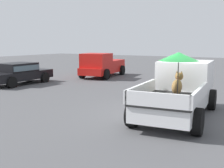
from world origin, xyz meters
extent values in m
plane|color=#4C4C4F|center=(0.00, 0.00, 0.00)|extent=(80.00, 80.00, 0.00)
cylinder|color=black|center=(1.64, 1.15, 0.40)|extent=(0.82, 0.36, 0.80)
cylinder|color=black|center=(1.84, -0.80, 0.40)|extent=(0.82, 0.36, 0.80)
cylinder|color=black|center=(-1.84, 0.80, 0.40)|extent=(0.82, 0.36, 0.80)
cylinder|color=black|center=(-1.64, -1.15, 0.40)|extent=(0.82, 0.36, 0.80)
cube|color=white|center=(0.00, 0.00, 0.57)|extent=(5.16, 2.29, 0.50)
cube|color=white|center=(1.39, 0.14, 1.36)|extent=(2.28, 2.06, 1.08)
cube|color=#4C606B|center=(2.39, 0.24, 1.56)|extent=(0.23, 1.72, 0.64)
cube|color=black|center=(-1.14, -0.12, 0.85)|extent=(2.97, 2.11, 0.06)
cube|color=white|center=(-1.24, 0.80, 1.08)|extent=(2.80, 0.38, 0.40)
cube|color=white|center=(-1.05, -1.03, 1.08)|extent=(2.80, 0.38, 0.40)
cube|color=white|center=(-2.49, -0.25, 1.08)|extent=(0.28, 1.84, 0.40)
ellipsoid|color=olive|center=(-0.36, -0.10, 1.14)|extent=(0.71, 0.39, 0.52)
sphere|color=olive|center=(-0.06, -0.07, 1.46)|extent=(0.31, 0.31, 0.28)
cone|color=olive|center=(-0.07, 0.01, 1.60)|extent=(0.10, 0.10, 0.12)
cone|color=olive|center=(-0.05, -0.15, 1.60)|extent=(0.10, 0.10, 0.12)
cylinder|color=black|center=(-0.68, -0.23, 1.48)|extent=(0.03, 0.03, 1.19)
cone|color=#19722D|center=(-0.68, -0.23, 2.17)|extent=(1.39, 1.39, 0.28)
cylinder|color=black|center=(7.32, 7.50, 0.38)|extent=(0.79, 0.37, 0.76)
cylinder|color=black|center=(7.03, 9.38, 0.38)|extent=(0.79, 0.37, 0.76)
cylinder|color=black|center=(10.48, 7.99, 0.38)|extent=(0.79, 0.37, 0.76)
cylinder|color=black|center=(10.19, 9.87, 0.38)|extent=(0.79, 0.37, 0.76)
cube|color=red|center=(8.76, 8.68, 0.55)|extent=(5.02, 2.52, 0.50)
cube|color=red|center=(7.57, 8.50, 1.30)|extent=(2.15, 2.07, 1.00)
cube|color=red|center=(9.74, 8.84, 1.00)|extent=(2.95, 2.20, 0.40)
cylinder|color=black|center=(4.09, 11.97, 0.33)|extent=(0.66, 0.23, 0.66)
cylinder|color=black|center=(4.10, 10.21, 0.33)|extent=(0.66, 0.23, 0.66)
cylinder|color=black|center=(1.40, 10.19, 0.33)|extent=(0.66, 0.23, 0.66)
cube|color=black|center=(2.75, 11.08, 0.55)|extent=(4.32, 1.80, 0.52)
cube|color=black|center=(2.65, 11.08, 1.05)|extent=(2.11, 1.62, 0.56)
cube|color=#4C606B|center=(2.65, 11.08, 1.05)|extent=(2.05, 1.70, 0.32)
camera|label=1|loc=(-9.71, -3.16, 2.65)|focal=46.50mm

